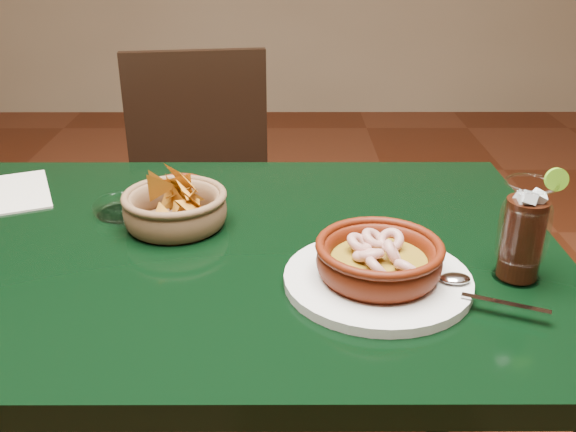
{
  "coord_description": "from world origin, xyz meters",
  "views": [
    {
      "loc": [
        0.14,
        -0.97,
        1.25
      ],
      "look_at": [
        0.14,
        -0.02,
        0.81
      ],
      "focal_mm": 40.0,
      "sensor_mm": 36.0,
      "label": 1
    }
  ],
  "objects_px": {
    "dining_table": "(209,293)",
    "shrimp_plate": "(379,265)",
    "dining_chair": "(202,205)",
    "cola_drink": "(523,232)",
    "chip_basket": "(176,208)"
  },
  "relations": [
    {
      "from": "chip_basket",
      "to": "cola_drink",
      "type": "distance_m",
      "value": 0.58
    },
    {
      "from": "dining_table",
      "to": "shrimp_plate",
      "type": "distance_m",
      "value": 0.33
    },
    {
      "from": "dining_table",
      "to": "shrimp_plate",
      "type": "bearing_deg",
      "value": -26.23
    },
    {
      "from": "dining_chair",
      "to": "chip_basket",
      "type": "distance_m",
      "value": 0.7
    },
    {
      "from": "chip_basket",
      "to": "dining_chair",
      "type": "bearing_deg",
      "value": 94.02
    },
    {
      "from": "chip_basket",
      "to": "cola_drink",
      "type": "height_order",
      "value": "cola_drink"
    },
    {
      "from": "dining_chair",
      "to": "chip_basket",
      "type": "height_order",
      "value": "dining_chair"
    },
    {
      "from": "shrimp_plate",
      "to": "chip_basket",
      "type": "relative_size",
      "value": 1.67
    },
    {
      "from": "chip_basket",
      "to": "cola_drink",
      "type": "xyz_separation_m",
      "value": [
        0.55,
        -0.19,
        0.04
      ]
    },
    {
      "from": "dining_table",
      "to": "cola_drink",
      "type": "distance_m",
      "value": 0.53
    },
    {
      "from": "dining_chair",
      "to": "chip_basket",
      "type": "xyz_separation_m",
      "value": [
        0.04,
        -0.64,
        0.28
      ]
    },
    {
      "from": "shrimp_plate",
      "to": "cola_drink",
      "type": "relative_size",
      "value": 2.04
    },
    {
      "from": "chip_basket",
      "to": "shrimp_plate",
      "type": "bearing_deg",
      "value": -31.67
    },
    {
      "from": "dining_chair",
      "to": "cola_drink",
      "type": "relative_size",
      "value": 5.17
    },
    {
      "from": "shrimp_plate",
      "to": "cola_drink",
      "type": "xyz_separation_m",
      "value": [
        0.22,
        0.02,
        0.04
      ]
    }
  ]
}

